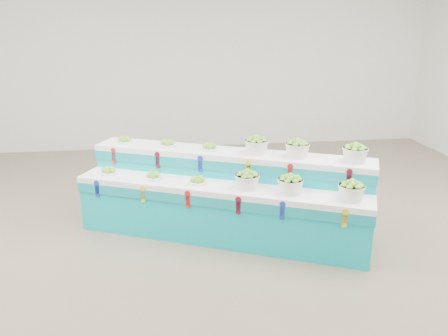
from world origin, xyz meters
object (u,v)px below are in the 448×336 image
(basket_lower_left, at_px, (247,180))
(basket_upper_right, at_px, (355,153))
(display_stand, at_px, (224,195))
(plate_upper_mid, at_px, (167,143))

(basket_lower_left, bearing_deg, basket_upper_right, -4.07)
(display_stand, height_order, plate_upper_mid, plate_upper_mid)
(display_stand, xyz_separation_m, basket_upper_right, (1.47, -0.44, 0.62))
(basket_lower_left, xyz_separation_m, plate_upper_mid, (-0.89, 0.91, 0.24))
(plate_upper_mid, height_order, basket_upper_right, basket_upper_right)
(plate_upper_mid, bearing_deg, basket_upper_right, -24.94)
(display_stand, distance_m, basket_upper_right, 1.65)
(basket_lower_left, xyz_separation_m, basket_upper_right, (1.25, -0.09, 0.30))
(display_stand, height_order, basket_lower_left, display_stand)
(basket_upper_right, bearing_deg, basket_lower_left, 175.93)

